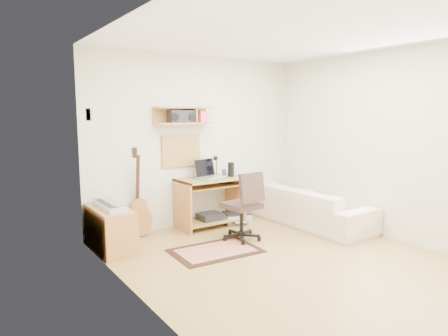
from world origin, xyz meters
TOP-DOWN VIEW (x-y plane):
  - floor at (0.00, 0.00)m, footprint 3.60×4.00m
  - ceiling at (0.00, 0.00)m, footprint 3.60×4.00m
  - back_wall at (0.00, 2.00)m, footprint 3.60×0.01m
  - left_wall at (-1.80, 0.00)m, footprint 0.01×4.00m
  - right_wall at (1.80, 0.00)m, footprint 0.01×4.00m
  - wall_shelf at (-0.30, 1.88)m, footprint 0.90×0.25m
  - cork_board at (-0.30, 1.98)m, footprint 0.64×0.03m
  - wall_photo at (-1.79, 1.50)m, footprint 0.02×0.20m
  - desk at (0.05, 1.73)m, footprint 1.00×0.55m
  - laptop at (0.06, 1.71)m, footprint 0.46×0.46m
  - speaker at (0.41, 1.68)m, footprint 0.10×0.10m
  - desk_lamp at (0.27, 1.87)m, footprint 0.11×0.11m
  - pencil_cup at (0.38, 1.83)m, footprint 0.07×0.07m
  - boombox at (-0.36, 1.87)m, footprint 0.38×0.17m
  - rug at (-0.51, 0.72)m, footprint 1.13×0.79m
  - task_chair at (0.04, 0.91)m, footprint 0.53×0.53m
  - cabinet at (-1.58, 1.53)m, footprint 0.40×0.90m
  - music_keyboard at (-1.58, 1.53)m, footprint 0.22×0.70m
  - guitar at (-1.04, 1.86)m, footprint 0.36×0.26m
  - waste_basket at (-1.65, 1.20)m, footprint 0.28×0.28m
  - printer at (0.51, 1.66)m, footprint 0.47×0.41m
  - sofa at (1.38, 0.89)m, footprint 0.59×2.01m

SIDE VIEW (x-z plane):
  - floor at x=0.00m, z-range -0.01..0.00m
  - rug at x=-0.51m, z-range 0.00..0.02m
  - printer at x=0.51m, z-range 0.01..0.16m
  - waste_basket at x=-1.65m, z-range 0.00..0.27m
  - cabinet at x=-1.58m, z-range 0.00..0.55m
  - desk at x=0.05m, z-range 0.00..0.75m
  - sofa at x=1.38m, z-range 0.00..0.79m
  - task_chair at x=0.04m, z-range 0.00..0.97m
  - music_keyboard at x=-1.58m, z-range 0.55..0.61m
  - guitar at x=-1.04m, z-range 0.00..1.27m
  - pencil_cup at x=0.38m, z-range 0.75..0.85m
  - speaker at x=0.41m, z-range 0.75..0.97m
  - laptop at x=0.06m, z-range 0.75..1.04m
  - desk_lamp at x=0.27m, z-range 0.75..1.07m
  - cork_board at x=-0.30m, z-range 0.92..1.42m
  - back_wall at x=0.00m, z-range 0.00..2.60m
  - left_wall at x=-1.80m, z-range 0.00..2.60m
  - right_wall at x=1.80m, z-range 0.00..2.60m
  - boombox at x=-0.36m, z-range 1.58..1.78m
  - wall_shelf at x=-0.30m, z-range 1.57..1.83m
  - wall_photo at x=-1.79m, z-range 1.65..1.79m
  - ceiling at x=0.00m, z-range 2.60..2.61m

